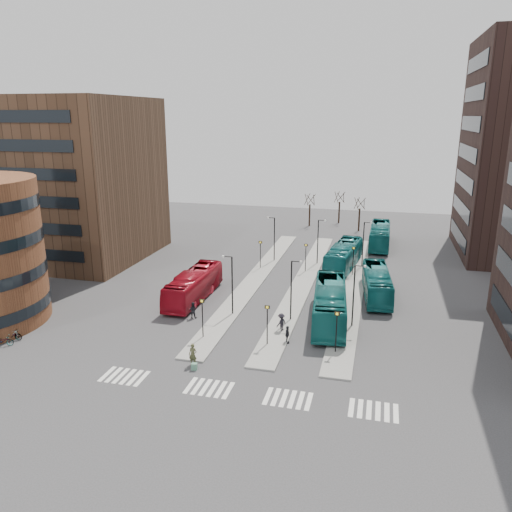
% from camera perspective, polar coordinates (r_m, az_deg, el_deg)
% --- Properties ---
extents(ground, '(160.00, 160.00, 0.00)m').
position_cam_1_polar(ground, '(35.25, -6.04, -18.18)').
color(ground, '#323235').
rests_on(ground, ground).
extents(island_left, '(2.50, 45.00, 0.15)m').
position_cam_1_polar(island_left, '(62.27, -0.02, -2.51)').
color(island_left, gray).
rests_on(island_left, ground).
extents(island_mid, '(2.50, 45.00, 0.15)m').
position_cam_1_polar(island_mid, '(61.14, 5.45, -2.93)').
color(island_mid, gray).
rests_on(island_mid, ground).
extents(island_right, '(2.50, 45.00, 0.15)m').
position_cam_1_polar(island_right, '(60.59, 11.07, -3.34)').
color(island_right, gray).
rests_on(island_right, ground).
extents(suitcase, '(0.48, 0.40, 0.56)m').
position_cam_1_polar(suitcase, '(41.13, -7.07, -12.43)').
color(suitcase, '#1B4E95').
rests_on(suitcase, ground).
extents(red_bus, '(2.92, 11.65, 3.23)m').
position_cam_1_polar(red_bus, '(55.31, -7.13, -3.35)').
color(red_bus, maroon).
rests_on(red_bus, ground).
extents(teal_bus_a, '(4.26, 13.21, 3.62)m').
position_cam_1_polar(teal_bus_a, '(49.70, 8.44, -5.41)').
color(teal_bus_a, '#135F5E').
rests_on(teal_bus_a, ground).
extents(teal_bus_b, '(4.35, 12.46, 3.40)m').
position_cam_1_polar(teal_bus_b, '(66.91, 9.99, 0.01)').
color(teal_bus_b, '#15696C').
rests_on(teal_bus_b, ground).
extents(teal_bus_c, '(3.68, 11.53, 3.16)m').
position_cam_1_polar(teal_bus_c, '(57.32, 13.64, -3.03)').
color(teal_bus_c, '#156769').
rests_on(teal_bus_c, ground).
extents(teal_bus_d, '(3.03, 12.35, 3.43)m').
position_cam_1_polar(teal_bus_d, '(79.38, 13.97, 2.29)').
color(teal_bus_d, '#15696A').
rests_on(teal_bus_d, ground).
extents(traveller, '(0.71, 0.48, 1.89)m').
position_cam_1_polar(traveller, '(41.49, -7.23, -11.13)').
color(traveller, '#46482B').
rests_on(traveller, ground).
extents(commuter_a, '(0.81, 0.64, 1.65)m').
position_cam_1_polar(commuter_a, '(50.62, -7.22, -6.15)').
color(commuter_a, black).
rests_on(commuter_a, ground).
extents(commuter_b, '(0.48, 0.99, 1.63)m').
position_cam_1_polar(commuter_b, '(45.02, 3.60, -8.96)').
color(commuter_b, black).
rests_on(commuter_b, ground).
extents(commuter_c, '(1.17, 1.35, 1.81)m').
position_cam_1_polar(commuter_c, '(47.21, 2.91, -7.61)').
color(commuter_c, black).
rests_on(commuter_c, ground).
extents(bicycle_near, '(1.89, 1.22, 0.94)m').
position_cam_1_polar(bicycle_near, '(49.86, -26.96, -8.64)').
color(bicycle_near, gray).
rests_on(bicycle_near, ground).
extents(bicycle_mid, '(1.85, 0.70, 1.08)m').
position_cam_1_polar(bicycle_mid, '(50.66, -26.08, -8.06)').
color(bicycle_mid, gray).
rests_on(bicycle_mid, ground).
extents(bicycle_far, '(1.75, 1.05, 0.87)m').
position_cam_1_polar(bicycle_far, '(50.69, -26.08, -8.18)').
color(bicycle_far, gray).
rests_on(bicycle_far, ground).
extents(crosswalk_stripes, '(22.35, 2.40, 0.01)m').
position_cam_1_polar(crosswalk_stripes, '(37.98, -1.32, -15.35)').
color(crosswalk_stripes, silver).
rests_on(crosswalk_stripes, ground).
extents(office_block, '(25.00, 20.12, 22.00)m').
position_cam_1_polar(office_block, '(76.25, -21.87, 8.18)').
color(office_block, '#4B3322').
rests_on(office_block, ground).
extents(sign_poles, '(12.45, 22.12, 3.65)m').
position_cam_1_polar(sign_poles, '(53.91, 3.93, -2.88)').
color(sign_poles, black).
rests_on(sign_poles, ground).
extents(lamp_posts, '(14.04, 20.24, 6.12)m').
position_cam_1_polar(lamp_posts, '(58.12, 5.85, -0.32)').
color(lamp_posts, black).
rests_on(lamp_posts, ground).
extents(bare_trees, '(10.97, 8.14, 5.90)m').
position_cam_1_polar(bare_trees, '(91.87, 9.10, 5.01)').
color(bare_trees, black).
rests_on(bare_trees, ground).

